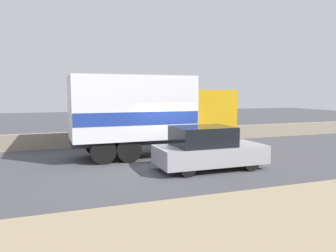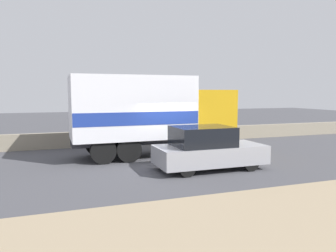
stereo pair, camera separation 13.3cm
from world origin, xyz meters
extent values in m
plane|color=#47474C|center=(0.00, 0.00, 0.00)|extent=(80.00, 80.00, 0.00)
cube|color=#9E896B|center=(0.00, -6.07, 0.02)|extent=(60.00, 4.25, 0.04)
cube|color=gray|center=(0.00, 5.96, 0.42)|extent=(60.00, 0.35, 0.84)
cube|color=gold|center=(2.44, 2.34, 1.78)|extent=(2.04, 2.38, 2.58)
cube|color=black|center=(3.44, 2.34, 2.29)|extent=(0.06, 2.02, 1.14)
cube|color=#2D2D33|center=(-1.28, 2.34, 0.77)|extent=(5.41, 1.37, 0.25)
cube|color=white|center=(-1.28, 2.34, 2.29)|extent=(5.41, 2.49, 2.78)
cube|color=navy|center=(-1.28, 2.34, 1.85)|extent=(5.38, 2.51, 0.56)
cylinder|color=black|center=(2.44, 3.36, 0.54)|extent=(1.07, 0.28, 1.07)
cylinder|color=black|center=(2.44, 1.32, 0.54)|extent=(1.07, 0.28, 1.07)
cylinder|color=black|center=(-2.77, 3.36, 0.54)|extent=(1.07, 0.28, 1.07)
cylinder|color=black|center=(-2.77, 1.32, 0.54)|extent=(1.07, 0.28, 1.07)
cylinder|color=black|center=(-1.69, 3.36, 0.54)|extent=(1.07, 0.28, 1.07)
cylinder|color=black|center=(-1.69, 1.32, 0.54)|extent=(1.07, 0.28, 1.07)
cube|color=#9E9EA3|center=(0.96, -0.98, 0.58)|extent=(4.19, 1.86, 0.70)
cube|color=black|center=(0.62, -0.98, 1.30)|extent=(2.18, 1.71, 0.74)
cylinder|color=black|center=(2.26, -0.17, 0.30)|extent=(0.61, 0.20, 0.61)
cylinder|color=black|center=(2.26, -1.79, 0.30)|extent=(0.61, 0.20, 0.61)
cylinder|color=black|center=(-0.34, -0.17, 0.30)|extent=(0.61, 0.20, 0.61)
cylinder|color=black|center=(-0.34, -1.79, 0.30)|extent=(0.61, 0.20, 0.61)
camera|label=1|loc=(-4.87, -12.06, 2.93)|focal=35.00mm
camera|label=2|loc=(-4.75, -12.11, 2.93)|focal=35.00mm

